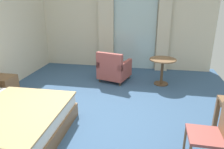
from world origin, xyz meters
TOP-DOWN VIEW (x-y plane):
  - ground at (0.00, 0.00)m, footprint 5.88×7.45m
  - wall_back at (0.00, 3.47)m, footprint 5.48×0.12m
  - balcony_glass_door at (0.36, 3.39)m, footprint 1.32×0.02m
  - curtain_panel_left at (-0.52, 3.29)m, footprint 0.47×0.10m
  - curtain_panel_right at (1.25, 3.29)m, footprint 0.37×0.10m
  - nightstand at (-2.37, 0.65)m, footprint 0.51×0.48m
  - desk_chair at (1.78, -0.72)m, footprint 0.48×0.48m
  - armchair_by_window at (-0.06, 2.10)m, footprint 0.90×0.91m
  - round_cafe_table at (1.22, 2.10)m, footprint 0.68×0.68m

SIDE VIEW (x-z plane):
  - ground at x=0.00m, z-range -0.10..0.00m
  - nightstand at x=-2.37m, z-range 0.00..0.48m
  - armchair_by_window at x=-0.06m, z-range -0.08..0.76m
  - desk_chair at x=1.78m, z-range 0.05..0.90m
  - round_cafe_table at x=1.22m, z-range 0.17..0.86m
  - balcony_glass_door at x=0.36m, z-range 0.00..2.22m
  - curtain_panel_left at x=-0.52m, z-range 0.00..2.29m
  - curtain_panel_right at x=1.25m, z-range 0.00..2.29m
  - wall_back at x=0.00m, z-range 0.00..2.53m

